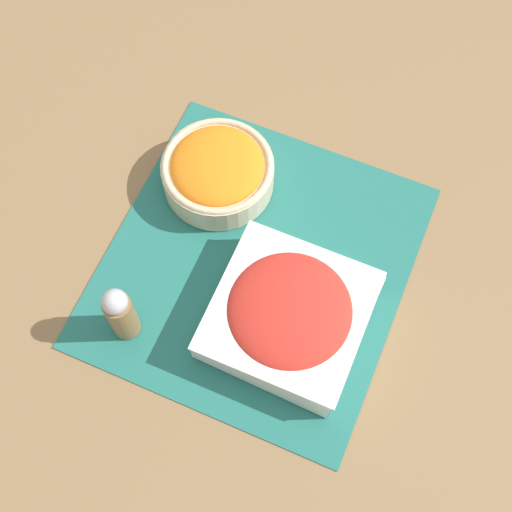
% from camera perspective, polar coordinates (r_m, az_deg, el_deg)
% --- Properties ---
extents(ground_plane, '(3.00, 3.00, 0.00)m').
position_cam_1_polar(ground_plane, '(1.02, 0.00, -0.78)').
color(ground_plane, olive).
extents(placemat, '(0.44, 0.42, 0.00)m').
position_cam_1_polar(placemat, '(1.02, 0.00, -0.74)').
color(placemat, '#236B60').
rests_on(placemat, ground_plane).
extents(carrot_bowl, '(0.17, 0.17, 0.07)m').
position_cam_1_polar(carrot_bowl, '(1.05, -3.08, 6.83)').
color(carrot_bowl, beige).
rests_on(carrot_bowl, placemat).
extents(tomato_bowl, '(0.20, 0.20, 0.07)m').
position_cam_1_polar(tomato_bowl, '(0.95, 2.67, -4.70)').
color(tomato_bowl, white).
rests_on(tomato_bowl, placemat).
extents(pepper_shaker, '(0.04, 0.04, 0.11)m').
position_cam_1_polar(pepper_shaker, '(0.95, -10.81, -4.49)').
color(pepper_shaker, olive).
rests_on(pepper_shaker, placemat).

